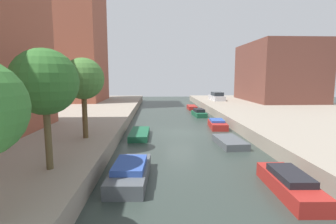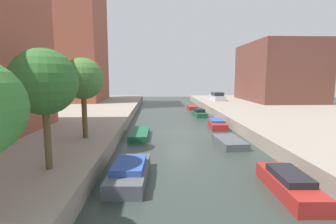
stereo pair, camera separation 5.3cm
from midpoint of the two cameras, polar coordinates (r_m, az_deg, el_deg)
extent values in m
plane|color=#2D3833|center=(23.28, 2.71, -4.54)|extent=(84.00, 84.00, 0.00)
cube|color=gray|center=(26.41, -31.78, -3.13)|extent=(20.00, 64.00, 1.00)
cube|color=brown|center=(46.18, -20.89, 15.51)|extent=(10.00, 10.95, 21.10)
cube|color=brown|center=(46.94, 22.99, 8.13)|extent=(10.00, 14.26, 9.46)
cylinder|color=brown|center=(12.22, -25.09, -5.12)|extent=(0.29, 0.29, 2.80)
sphere|color=#2F6529|center=(11.95, -25.75, 6.04)|extent=(2.77, 2.77, 2.77)
cylinder|color=brown|center=(17.59, -17.99, -0.78)|extent=(0.33, 0.33, 2.93)
sphere|color=#417332|center=(17.41, -18.32, 7.02)|extent=(2.65, 2.65, 2.65)
cube|color=#B7B7BC|center=(44.72, 10.68, 3.09)|extent=(1.99, 4.59, 0.79)
cube|color=#1E2328|center=(44.34, 10.80, 3.95)|extent=(1.68, 2.55, 0.61)
cube|color=#4C5156|center=(12.94, -8.48, -13.35)|extent=(1.91, 4.48, 0.65)
cube|color=#2D4C9E|center=(12.71, -8.56, -11.49)|extent=(1.55, 2.49, 0.29)
cube|color=#195638|center=(21.71, -6.38, -4.84)|extent=(1.57, 4.28, 0.47)
cube|color=maroon|center=(12.62, 25.19, -14.54)|extent=(1.52, 4.26, 0.67)
cube|color=black|center=(12.46, 25.31, -12.48)|extent=(1.25, 2.36, 0.29)
cube|color=#4C5156|center=(19.47, 13.41, -6.46)|extent=(1.92, 3.55, 0.50)
cube|color=maroon|center=(25.65, 10.82, -2.83)|extent=(1.73, 3.57, 0.60)
cube|color=#2D4C9E|center=(25.82, 10.72, -1.85)|extent=(1.40, 1.99, 0.20)
cube|color=#195638|center=(32.95, 6.83, -0.44)|extent=(1.56, 3.54, 0.55)
cube|color=black|center=(32.92, 6.84, 0.38)|extent=(1.25, 1.98, 0.38)
cube|color=maroon|center=(39.80, 5.27, 1.01)|extent=(1.25, 3.45, 0.57)
camera|label=1|loc=(0.03, -90.05, -0.01)|focal=27.57mm
camera|label=2|loc=(0.03, 89.95, 0.01)|focal=27.57mm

